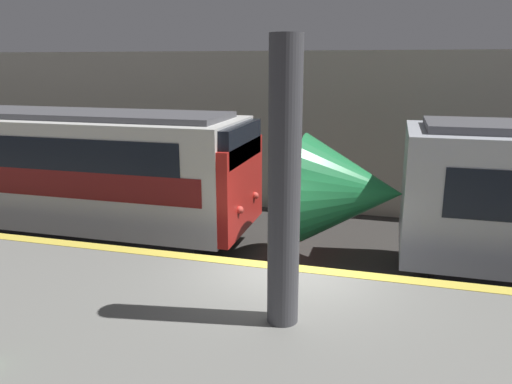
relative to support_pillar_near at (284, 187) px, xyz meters
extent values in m
plane|color=#33302D|center=(-0.26, 2.02, -3.08)|extent=(120.00, 120.00, 0.00)
cube|color=slate|center=(-0.26, -0.34, -2.52)|extent=(40.00, 4.72, 1.12)
cube|color=#EAD14C|center=(-0.26, 1.87, -1.95)|extent=(40.00, 0.30, 0.01)
cube|color=#B2AD9E|center=(-0.26, 9.26, -0.56)|extent=(50.00, 0.15, 5.03)
cylinder|color=#47474C|center=(0.00, 0.00, 0.00)|extent=(0.44, 0.44, 3.91)
cone|color=#238447|center=(0.54, 4.80, -1.21)|extent=(2.20, 2.54, 2.54)
sphere|color=#F2EFCC|center=(-0.41, 4.80, -1.61)|extent=(0.20, 0.20, 0.20)
cube|color=red|center=(-2.07, 4.80, -1.29)|extent=(0.25, 2.87, 2.14)
cube|color=black|center=(-2.07, 4.80, -0.22)|extent=(0.25, 2.58, 0.86)
sphere|color=#EA4C42|center=(-1.92, 4.14, -1.66)|extent=(0.18, 0.18, 0.18)
sphere|color=#EA4C42|center=(-1.92, 5.46, -1.66)|extent=(0.18, 0.18, 0.18)
camera|label=1|loc=(1.34, -6.28, 1.60)|focal=35.00mm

